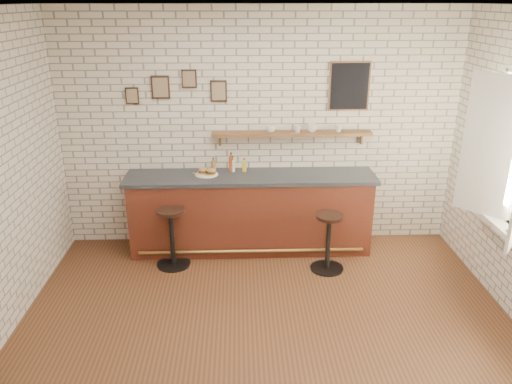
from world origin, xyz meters
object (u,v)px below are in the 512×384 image
Objects in this scene: bar_stool_left at (172,236)px; shelf_cup_c at (312,128)px; bitters_bottle_brown at (213,166)px; condiment_bottle_yellow at (244,166)px; bitters_bottle_amber at (231,164)px; bar_counter at (251,212)px; sandwich_plate at (207,174)px; shelf_cup_d at (339,128)px; shelf_cup_a at (271,129)px; shelf_cup_b at (298,129)px; bitters_bottle_white at (233,165)px; bar_stool_right at (328,241)px; ciabatta_sandwich at (207,171)px.

shelf_cup_c reaches higher than bar_stool_left.
bitters_bottle_brown is 0.25× the size of bar_stool_left.
bitters_bottle_amber is at bearing 180.00° from condiment_bottle_yellow.
bitters_bottle_brown reaches higher than condiment_bottle_yellow.
condiment_bottle_yellow is (-0.08, 0.15, 0.57)m from bar_counter.
condiment_bottle_yellow is at bearing 13.88° from sandwich_plate.
bitters_bottle_amber is 1.41m from shelf_cup_d.
shelf_cup_a and shelf_cup_b have the same top height.
bitters_bottle_white is 0.15m from condiment_bottle_yellow.
bar_counter is at bearing 147.45° from bar_stool_right.
shelf_cup_d is at bearing 2.64° from condiment_bottle_yellow.
sandwich_plate is 0.35m from bitters_bottle_white.
bitters_bottle_white is 1.58× the size of shelf_cup_c.
shelf_cup_b reaches higher than bitters_bottle_amber.
bar_stool_left is 1.78m from shelf_cup_a.
sandwich_plate is at bearing 47.10° from bar_stool_left.
sandwich_plate is 1.43m from shelf_cup_c.
sandwich_plate is at bearing -159.24° from bitters_bottle_amber.
bitters_bottle_white is 1.21× the size of condiment_bottle_yellow.
shelf_cup_b is at bearing 8.54° from sandwich_plate.
shelf_cup_c is at bearing -41.83° from shelf_cup_a.
shelf_cup_a reaches higher than ciabatta_sandwich.
sandwich_plate is 1.65× the size of condiment_bottle_yellow.
bar_stool_right is 1.54m from shelf_cup_a.
bitters_bottle_white is (0.32, 0.12, 0.03)m from ciabatta_sandwich.
shelf_cup_b and shelf_cup_d have the same top height.
shelf_cup_a is at bearing 4.30° from bitters_bottle_brown.
bitters_bottle_white is 2.16× the size of shelf_cup_d.
bar_counter is 11.07× the size of sandwich_plate.
condiment_bottle_yellow is at bearing -0.00° from bitters_bottle_brown.
bar_stool_right is at bearing -125.31° from shelf_cup_b.
ciabatta_sandwich is 0.90m from bar_stool_left.
shelf_cup_d reaches higher than bar_counter.
bar_stool_left is at bearing -142.80° from bitters_bottle_white.
shelf_cup_c is at bearing 3.12° from bitters_bottle_white.
sandwich_plate is 1.74m from shelf_cup_d.
bitters_bottle_brown is at bearing 180.00° from condiment_bottle_yellow.
bar_counter is 27.73× the size of shelf_cup_a.
bar_stool_left is 7.81× the size of shelf_cup_d.
sandwich_plate is 0.39× the size of bar_stool_right.
shelf_cup_b is at bearing 111.91° from bar_stool_right.
shelf_cup_a is (0.80, 0.17, 0.53)m from sandwich_plate.
shelf_cup_a reaches higher than condiment_bottle_yellow.
sandwich_plate is at bearing 157.29° from bar_stool_right.
shelf_cup_c reaches higher than bar_counter.
bar_stool_right is at bearing -32.55° from bar_counter.
shelf_cup_a is (0.79, 0.17, 0.49)m from ciabatta_sandwich.
bar_stool_right is at bearing -100.08° from shelf_cup_d.
bitters_bottle_white is at bearing -180.00° from condiment_bottle_yellow.
condiment_bottle_yellow is 0.97m from shelf_cup_c.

